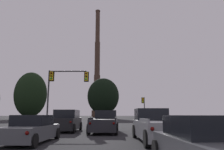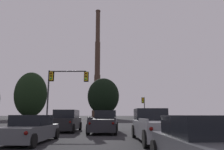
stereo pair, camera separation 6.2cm
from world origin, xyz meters
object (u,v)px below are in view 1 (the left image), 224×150
Objects in this scene: suv_left_lane_front at (67,121)px; traffic_light_overhead_left at (61,84)px; pickup_truck_center_lane_front at (105,123)px; pickup_truck_right_lane_second at (156,126)px; sedan_left_lane_second at (32,130)px; traffic_light_far_right at (144,105)px; smokestack at (97,73)px; sedan_right_lane_third at (210,147)px.

suv_left_lane_front is 7.90m from traffic_light_overhead_left.
pickup_truck_center_lane_front is 6.71m from pickup_truck_right_lane_second.
sedan_left_lane_second is at bearing -92.23° from suv_left_lane_front.
traffic_light_far_right is (7.09, 29.48, 2.64)m from pickup_truck_center_lane_front.
pickup_truck_right_lane_second is at bearing 6.53° from sedan_left_lane_second.
smokestack is at bearing 102.25° from traffic_light_far_right.
sedan_left_lane_second is at bearing -81.87° from traffic_light_overhead_left.
suv_left_lane_front is 0.89× the size of pickup_truck_right_lane_second.
sedan_right_lane_third is 13.20m from pickup_truck_center_lane_front.
pickup_truck_right_lane_second is at bearing -56.71° from traffic_light_overhead_left.
smokestack is at bearing 92.61° from suv_left_lane_front.
pickup_truck_right_lane_second is 0.83× the size of traffic_light_overhead_left.
traffic_light_overhead_left is 100.79m from smokestack.
smokestack is (-5.94, 112.64, 24.50)m from sedan_left_lane_second.
sedan_left_lane_second is at bearing -116.74° from pickup_truck_center_lane_front.
suv_left_lane_front is at bearing 88.83° from sedan_left_lane_second.
smokestack is (-12.64, 111.91, 24.36)m from pickup_truck_right_lane_second.
pickup_truck_center_lane_front is at bearing 115.87° from pickup_truck_right_lane_second.
traffic_light_far_right is at bearing 60.30° from traffic_light_overhead_left.
pickup_truck_center_lane_front is at bearing -16.60° from suv_left_lane_front.
smokestack reaches higher than sedan_left_lane_second.
sedan_left_lane_second is 0.96× the size of suv_left_lane_front.
pickup_truck_right_lane_second is (6.49, -6.90, -0.09)m from suv_left_lane_front.
pickup_truck_center_lane_front and pickup_truck_right_lane_second have the same top height.
traffic_light_far_right reaches higher than sedan_right_lane_third.
pickup_truck_right_lane_second is (-0.04, 6.87, 0.14)m from sedan_right_lane_third.
sedan_left_lane_second is 7.63m from suv_left_lane_front.
smokestack is (-12.68, 118.78, 24.50)m from sedan_right_lane_third.
sedan_right_lane_third is at bearing -91.53° from pickup_truck_right_lane_second.
sedan_left_lane_second is 0.85× the size of pickup_truck_center_lane_front.
smokestack reaches higher than suv_left_lane_front.
sedan_left_lane_second is 0.90× the size of traffic_light_far_right.
pickup_truck_right_lane_second is 16.39m from traffic_light_overhead_left.
pickup_truck_right_lane_second is 1.06× the size of traffic_light_far_right.
suv_left_lane_front reaches higher than sedan_left_lane_second.
traffic_light_far_right is at bearing -77.75° from smokestack.
traffic_light_far_right is at bearing 73.89° from sedan_left_lane_second.
traffic_light_overhead_left is (-5.56, 7.29, 4.28)m from pickup_truck_center_lane_front.
sedan_right_lane_third is at bearing -65.34° from suv_left_lane_front.
pickup_truck_center_lane_front is at bearing 101.16° from sedan_right_lane_third.
pickup_truck_right_lane_second is at bearing -83.56° from smokestack.
smokestack reaches higher than traffic_light_overhead_left.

